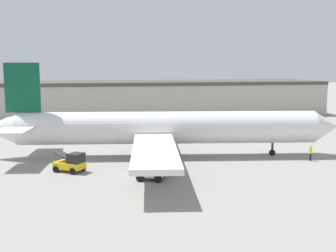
{
  "coord_description": "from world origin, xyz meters",
  "views": [
    {
      "loc": [
        -8.8,
        -48.52,
        10.8
      ],
      "look_at": [
        0.0,
        0.0,
        3.68
      ],
      "focal_mm": 45.0,
      "sensor_mm": 36.0,
      "label": 1
    }
  ],
  "objects": [
    {
      "name": "ground_crew_worker",
      "position": [
        15.62,
        -5.12,
        0.94
      ],
      "size": [
        0.39,
        0.39,
        1.76
      ],
      "rotation": [
        0.0,
        0.0,
        4.7
      ],
      "color": "#1E2338",
      "rests_on": "ground_plane"
    },
    {
      "name": "belt_loader_truck",
      "position": [
        -11.05,
        -5.48,
        0.95
      ],
      "size": [
        3.42,
        3.19,
        1.98
      ],
      "rotation": [
        0.0,
        0.0,
        -0.61
      ],
      "color": "yellow",
      "rests_on": "ground_plane"
    },
    {
      "name": "airplane",
      "position": [
        -0.97,
        0.13,
        3.36
      ],
      "size": [
        42.52,
        37.45,
        11.12
      ],
      "rotation": [
        0.0,
        0.0,
        -0.13
      ],
      "color": "silver",
      "rests_on": "ground_plane"
    },
    {
      "name": "ground_plane",
      "position": [
        0.0,
        0.0,
        0.0
      ],
      "size": [
        400.0,
        400.0,
        0.0
      ],
      "primitive_type": "plane",
      "color": "gray"
    },
    {
      "name": "terminal_building",
      "position": [
        -7.11,
        42.75,
        3.71
      ],
      "size": [
        96.62,
        16.81,
        7.41
      ],
      "color": "#ADA89E",
      "rests_on": "ground_plane"
    },
    {
      "name": "baggage_tug",
      "position": [
        -3.26,
        -10.1,
        0.99
      ],
      "size": [
        2.98,
        2.62,
        2.18
      ],
      "rotation": [
        0.0,
        0.0,
        -0.37
      ],
      "color": "beige",
      "rests_on": "ground_plane"
    }
  ]
}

